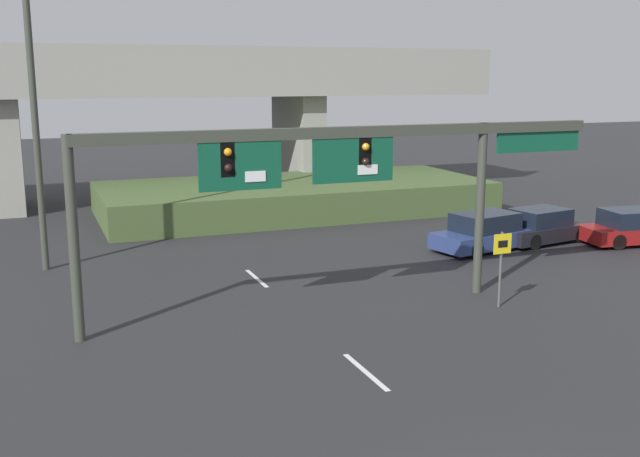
{
  "coord_description": "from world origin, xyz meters",
  "views": [
    {
      "loc": [
        -7.1,
        -8.1,
        6.88
      ],
      "look_at": [
        0.0,
        9.9,
        2.9
      ],
      "focal_mm": 42.0,
      "sensor_mm": 36.0,
      "label": 1
    }
  ],
  "objects_px": {
    "signal_gantry": "(338,162)",
    "parked_sedan_far_right": "(634,228)",
    "highway_light_pole_near": "(28,28)",
    "parked_sedan_near_right": "(487,232)",
    "speed_limit_sign": "(501,258)",
    "parked_sedan_mid_right": "(542,227)"
  },
  "relations": [
    {
      "from": "signal_gantry",
      "to": "parked_sedan_mid_right",
      "type": "relative_size",
      "value": 3.57
    },
    {
      "from": "parked_sedan_near_right",
      "to": "parked_sedan_far_right",
      "type": "height_order",
      "value": "parked_sedan_near_right"
    },
    {
      "from": "signal_gantry",
      "to": "speed_limit_sign",
      "type": "height_order",
      "value": "signal_gantry"
    },
    {
      "from": "parked_sedan_mid_right",
      "to": "parked_sedan_near_right",
      "type": "bearing_deg",
      "value": 175.0
    },
    {
      "from": "speed_limit_sign",
      "to": "highway_light_pole_near",
      "type": "relative_size",
      "value": 0.14
    },
    {
      "from": "parked_sedan_mid_right",
      "to": "signal_gantry",
      "type": "bearing_deg",
      "value": -164.76
    },
    {
      "from": "speed_limit_sign",
      "to": "parked_sedan_mid_right",
      "type": "distance_m",
      "value": 9.73
    },
    {
      "from": "highway_light_pole_near",
      "to": "signal_gantry",
      "type": "bearing_deg",
      "value": -45.85
    },
    {
      "from": "highway_light_pole_near",
      "to": "parked_sedan_near_right",
      "type": "height_order",
      "value": "highway_light_pole_near"
    },
    {
      "from": "signal_gantry",
      "to": "parked_sedan_far_right",
      "type": "relative_size",
      "value": 3.48
    },
    {
      "from": "signal_gantry",
      "to": "parked_sedan_far_right",
      "type": "xyz_separation_m",
      "value": [
        14.9,
        3.7,
        -3.77
      ]
    },
    {
      "from": "parked_sedan_near_right",
      "to": "speed_limit_sign",
      "type": "bearing_deg",
      "value": -132.69
    },
    {
      "from": "speed_limit_sign",
      "to": "highway_light_pole_near",
      "type": "bearing_deg",
      "value": 142.22
    },
    {
      "from": "parked_sedan_near_right",
      "to": "parked_sedan_mid_right",
      "type": "bearing_deg",
      "value": -7.18
    },
    {
      "from": "signal_gantry",
      "to": "parked_sedan_near_right",
      "type": "height_order",
      "value": "signal_gantry"
    },
    {
      "from": "parked_sedan_far_right",
      "to": "highway_light_pole_near",
      "type": "bearing_deg",
      "value": 176.48
    },
    {
      "from": "parked_sedan_mid_right",
      "to": "parked_sedan_far_right",
      "type": "distance_m",
      "value": 3.77
    },
    {
      "from": "highway_light_pole_near",
      "to": "parked_sedan_near_right",
      "type": "bearing_deg",
      "value": -10.63
    },
    {
      "from": "signal_gantry",
      "to": "parked_sedan_near_right",
      "type": "xyz_separation_m",
      "value": [
        8.64,
        5.07,
        -3.75
      ]
    },
    {
      "from": "highway_light_pole_near",
      "to": "parked_sedan_mid_right",
      "type": "bearing_deg",
      "value": -8.46
    },
    {
      "from": "speed_limit_sign",
      "to": "parked_sedan_far_right",
      "type": "bearing_deg",
      "value": 27.24
    },
    {
      "from": "parked_sedan_near_right",
      "to": "signal_gantry",
      "type": "bearing_deg",
      "value": -161.29
    }
  ]
}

